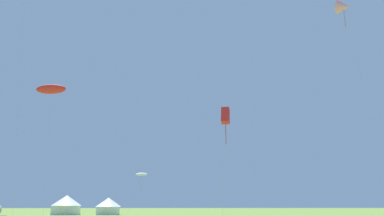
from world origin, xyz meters
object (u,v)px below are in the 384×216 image
at_px(kite_pink_delta, 343,7).
at_px(festival_tent_center, 108,205).
at_px(kite_white_parafoil, 141,174).
at_px(kite_red_parafoil, 51,89).
at_px(kite_red_box, 225,116).
at_px(festival_tent_left, 66,204).

xyz_separation_m(kite_pink_delta, festival_tent_center, (-28.08, 36.07, -19.74)).
distance_m(kite_white_parafoil, kite_red_parafoil, 21.59).
xyz_separation_m(kite_red_box, festival_tent_center, (-16.18, 32.66, -8.89)).
height_order(kite_red_parafoil, kite_pink_delta, kite_pink_delta).
bearing_deg(kite_red_parafoil, festival_tent_left, 97.50).
bearing_deg(festival_tent_left, kite_white_parafoil, -30.16).
bearing_deg(kite_white_parafoil, festival_tent_left, 149.84).
bearing_deg(kite_pink_delta, kite_white_parafoil, 127.82).
height_order(kite_red_box, festival_tent_left, kite_red_box).
bearing_deg(festival_tent_center, kite_pink_delta, -52.10).
bearing_deg(kite_white_parafoil, festival_tent_center, 128.20).
xyz_separation_m(kite_red_box, festival_tent_left, (-23.49, 32.66, -8.66)).
distance_m(kite_pink_delta, festival_tent_left, 54.17).
distance_m(kite_red_parafoil, festival_tent_center, 28.49).
distance_m(kite_white_parafoil, festival_tent_center, 11.07).
xyz_separation_m(kite_red_box, kite_pink_delta, (11.90, -3.42, 10.85)).
relative_size(kite_red_parafoil, festival_tent_left, 3.14).
bearing_deg(kite_red_box, kite_pink_delta, -16.01).
relative_size(kite_pink_delta, festival_tent_center, 4.94).
bearing_deg(kite_pink_delta, kite_red_parafoil, 160.34).
bearing_deg(festival_tent_left, kite_pink_delta, -45.55).
distance_m(kite_red_box, festival_tent_left, 41.15).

